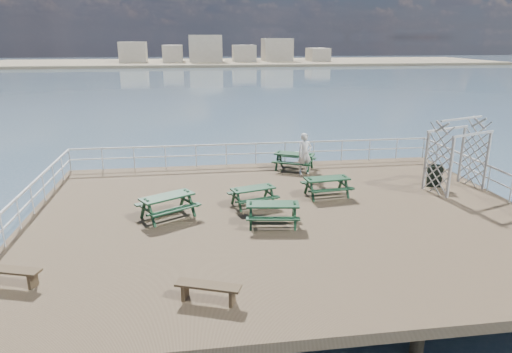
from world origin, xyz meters
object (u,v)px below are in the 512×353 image
at_px(picnic_table_d, 273,209).
at_px(flat_bench_near, 11,273).
at_px(picnic_table_a, 167,202).
at_px(flat_bench_far, 208,289).
at_px(trellis_arbor, 457,158).
at_px(person, 305,154).
at_px(picnic_table_b, 294,158).
at_px(picnic_table_e, 253,192).
at_px(picnic_table_c, 327,183).

relative_size(picnic_table_d, flat_bench_near, 1.22).
relative_size(picnic_table_a, flat_bench_near, 1.48).
bearing_deg(picnic_table_d, flat_bench_far, -109.64).
distance_m(picnic_table_a, trellis_arbor, 11.77).
xyz_separation_m(flat_bench_far, person, (4.86, 10.12, 0.62)).
relative_size(picnic_table_b, flat_bench_near, 1.45).
distance_m(picnic_table_a, flat_bench_near, 5.57).
bearing_deg(picnic_table_d, person, 74.53).
bearing_deg(flat_bench_near, picnic_table_a, 65.53).
relative_size(picnic_table_b, trellis_arbor, 0.77).
distance_m(picnic_table_e, trellis_arbor, 8.59).
height_order(picnic_table_b, flat_bench_near, picnic_table_b).
bearing_deg(flat_bench_near, picnic_table_e, 53.16).
xyz_separation_m(picnic_table_b, picnic_table_c, (0.44, -3.93, -0.03)).
xyz_separation_m(flat_bench_near, person, (9.79, 8.64, 0.62)).
distance_m(picnic_table_c, flat_bench_far, 8.59).
bearing_deg(picnic_table_b, picnic_table_c, -56.89).
bearing_deg(flat_bench_far, picnic_table_e, 93.80).
bearing_deg(picnic_table_e, picnic_table_c, -4.19).
bearing_deg(picnic_table_e, flat_bench_far, -123.13).
bearing_deg(person, picnic_table_c, -100.15).
bearing_deg(person, picnic_table_d, -126.45).
bearing_deg(picnic_table_a, flat_bench_far, -108.44).
relative_size(picnic_table_a, flat_bench_far, 1.46).
bearing_deg(trellis_arbor, person, 130.69).
bearing_deg(picnic_table_b, flat_bench_near, -108.39).
distance_m(picnic_table_a, flat_bench_far, 5.72).
relative_size(picnic_table_d, picnic_table_e, 1.01).
height_order(picnic_table_a, picnic_table_e, picnic_table_a).
bearing_deg(picnic_table_b, picnic_table_a, -110.40).
distance_m(picnic_table_c, trellis_arbor, 5.53).
bearing_deg(flat_bench_far, person, 85.22).
distance_m(flat_bench_near, flat_bench_far, 5.14).
xyz_separation_m(picnic_table_a, trellis_arbor, (11.65, 1.47, 0.75)).
bearing_deg(picnic_table_a, picnic_table_b, 12.47).
bearing_deg(picnic_table_b, person, -42.54).
height_order(picnic_table_b, picnic_table_c, picnic_table_b).
distance_m(picnic_table_a, picnic_table_c, 6.33).
distance_m(flat_bench_far, trellis_arbor, 12.67).
distance_m(picnic_table_b, person, 0.93).
distance_m(picnic_table_c, flat_bench_near, 11.35).
relative_size(picnic_table_b, picnic_table_d, 1.19).
height_order(picnic_table_c, trellis_arbor, trellis_arbor).
bearing_deg(person, picnic_table_e, -140.28).
bearing_deg(trellis_arbor, flat_bench_near, 179.19).
xyz_separation_m(picnic_table_a, picnic_table_e, (3.12, 0.75, -0.07)).
bearing_deg(picnic_table_a, picnic_table_e, -16.85).
xyz_separation_m(picnic_table_a, picnic_table_c, (6.17, 1.39, -0.03)).
relative_size(flat_bench_far, person, 0.84).
relative_size(picnic_table_b, person, 1.21).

